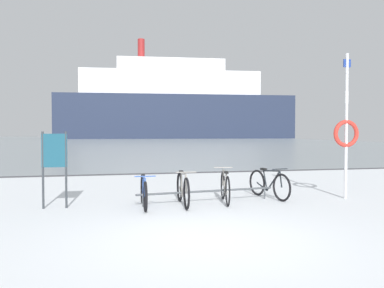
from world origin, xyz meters
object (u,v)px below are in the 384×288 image
bicycle_3 (269,184)px  info_sign (54,157)px  rescue_post (346,129)px  bicycle_0 (144,192)px  bicycle_2 (225,187)px  ferry_ship (175,106)px  bicycle_1 (183,189)px

bicycle_3 → info_sign: bearing=-177.9°
info_sign → rescue_post: rescue_post is taller
bicycle_0 → info_sign: 2.14m
bicycle_2 → info_sign: size_ratio=0.96×
bicycle_0 → ferry_ship: ferry_ship is taller
bicycle_0 → bicycle_3: (3.27, 0.53, 0.02)m
rescue_post → ferry_ship: (10.32, 80.56, 5.61)m
bicycle_1 → info_sign: size_ratio=1.03×
bicycle_3 → rescue_post: (1.91, -0.46, 1.41)m
bicycle_0 → info_sign: bearing=170.1°
info_sign → rescue_post: 7.17m
bicycle_0 → ferry_ship: size_ratio=0.03×
info_sign → rescue_post: size_ratio=0.47×
bicycle_1 → bicycle_2: bicycle_1 is taller
bicycle_1 → bicycle_0: bearing=-176.9°
bicycle_3 → ferry_ship: 81.33m
bicycle_1 → ferry_ship: bearing=79.7°
bicycle_2 → info_sign: 4.02m
bicycle_1 → info_sign: bearing=174.2°
bicycle_3 → bicycle_2: bearing=-164.7°
bicycle_1 → bicycle_3: (2.36, 0.48, -0.01)m
bicycle_1 → info_sign: info_sign is taller
bicycle_0 → rescue_post: 5.37m
bicycle_2 → ferry_ship: 81.88m
bicycle_2 → ferry_ship: bearing=80.5°
bicycle_1 → ferry_ship: size_ratio=0.03×
bicycle_1 → info_sign: 2.99m
info_sign → bicycle_1: bearing=-5.8°
rescue_post → ferry_ship: 81.41m
bicycle_0 → bicycle_2: bearing=5.0°
bicycle_2 → bicycle_3: 1.34m
bicycle_0 → bicycle_2: 1.99m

